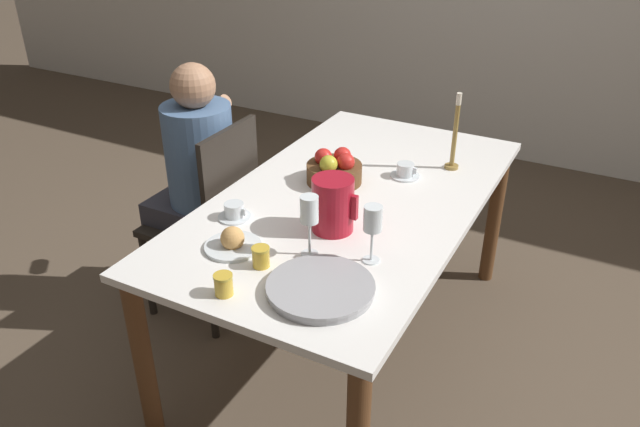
{
  "coord_description": "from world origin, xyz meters",
  "views": [
    {
      "loc": [
        0.92,
        -1.99,
        1.88
      ],
      "look_at": [
        0.0,
        -0.26,
        0.8
      ],
      "focal_mm": 35.0,
      "sensor_mm": 36.0,
      "label": 1
    }
  ],
  "objects_px": {
    "jam_jar_red": "(223,284)",
    "fruit_bowl": "(334,170)",
    "chair_person_side": "(212,217)",
    "wine_glass_water": "(309,212)",
    "wine_glass_juice": "(373,222)",
    "person_seated": "(196,169)",
    "serving_tray": "(321,288)",
    "red_pitcher": "(333,204)",
    "teacup_across": "(405,171)",
    "candlestick_tall": "(454,140)",
    "jam_jar_amber": "(261,256)",
    "teacup_near_person": "(234,212)",
    "bread_plate": "(233,242)"
  },
  "relations": [
    {
      "from": "jam_jar_red",
      "to": "fruit_bowl",
      "type": "height_order",
      "value": "fruit_bowl"
    },
    {
      "from": "chair_person_side",
      "to": "wine_glass_water",
      "type": "bearing_deg",
      "value": -118.36
    },
    {
      "from": "chair_person_side",
      "to": "wine_glass_juice",
      "type": "relative_size",
      "value": 4.68
    },
    {
      "from": "wine_glass_water",
      "to": "fruit_bowl",
      "type": "distance_m",
      "value": 0.57
    },
    {
      "from": "person_seated",
      "to": "serving_tray",
      "type": "bearing_deg",
      "value": -122.09
    },
    {
      "from": "red_pitcher",
      "to": "teacup_across",
      "type": "height_order",
      "value": "red_pitcher"
    },
    {
      "from": "serving_tray",
      "to": "candlestick_tall",
      "type": "distance_m",
      "value": 1.07
    },
    {
      "from": "person_seated",
      "to": "teacup_across",
      "type": "bearing_deg",
      "value": -71.19
    },
    {
      "from": "red_pitcher",
      "to": "jam_jar_amber",
      "type": "xyz_separation_m",
      "value": [
        -0.1,
        -0.32,
        -0.06
      ]
    },
    {
      "from": "serving_tray",
      "to": "wine_glass_water",
      "type": "bearing_deg",
      "value": 127.63
    },
    {
      "from": "person_seated",
      "to": "fruit_bowl",
      "type": "relative_size",
      "value": 5.24
    },
    {
      "from": "person_seated",
      "to": "wine_glass_water",
      "type": "distance_m",
      "value": 0.93
    },
    {
      "from": "wine_glass_water",
      "to": "candlestick_tall",
      "type": "height_order",
      "value": "candlestick_tall"
    },
    {
      "from": "teacup_near_person",
      "to": "fruit_bowl",
      "type": "relative_size",
      "value": 0.54
    },
    {
      "from": "red_pitcher",
      "to": "teacup_near_person",
      "type": "height_order",
      "value": "red_pitcher"
    },
    {
      "from": "red_pitcher",
      "to": "candlestick_tall",
      "type": "height_order",
      "value": "candlestick_tall"
    },
    {
      "from": "bread_plate",
      "to": "jam_jar_red",
      "type": "distance_m",
      "value": 0.26
    },
    {
      "from": "person_seated",
      "to": "serving_tray",
      "type": "relative_size",
      "value": 3.56
    },
    {
      "from": "red_pitcher",
      "to": "teacup_near_person",
      "type": "xyz_separation_m",
      "value": [
        -0.36,
        -0.1,
        -0.08
      ]
    },
    {
      "from": "teacup_near_person",
      "to": "jam_jar_amber",
      "type": "xyz_separation_m",
      "value": [
        0.26,
        -0.22,
        0.01
      ]
    },
    {
      "from": "teacup_near_person",
      "to": "serving_tray",
      "type": "height_order",
      "value": "teacup_near_person"
    },
    {
      "from": "jam_jar_red",
      "to": "wine_glass_water",
      "type": "bearing_deg",
      "value": 69.0
    },
    {
      "from": "teacup_near_person",
      "to": "jam_jar_red",
      "type": "bearing_deg",
      "value": -58.98
    },
    {
      "from": "wine_glass_juice",
      "to": "jam_jar_amber",
      "type": "height_order",
      "value": "wine_glass_juice"
    },
    {
      "from": "person_seated",
      "to": "jam_jar_amber",
      "type": "bearing_deg",
      "value": -128.2
    },
    {
      "from": "person_seated",
      "to": "fruit_bowl",
      "type": "distance_m",
      "value": 0.65
    },
    {
      "from": "chair_person_side",
      "to": "jam_jar_red",
      "type": "distance_m",
      "value": 0.97
    },
    {
      "from": "person_seated",
      "to": "teacup_across",
      "type": "relative_size",
      "value": 9.63
    },
    {
      "from": "jam_jar_amber",
      "to": "fruit_bowl",
      "type": "height_order",
      "value": "fruit_bowl"
    },
    {
      "from": "candlestick_tall",
      "to": "fruit_bowl",
      "type": "bearing_deg",
      "value": -137.02
    },
    {
      "from": "teacup_near_person",
      "to": "candlestick_tall",
      "type": "height_order",
      "value": "candlestick_tall"
    },
    {
      "from": "jam_jar_red",
      "to": "serving_tray",
      "type": "bearing_deg",
      "value": 29.89
    },
    {
      "from": "chair_person_side",
      "to": "fruit_bowl",
      "type": "distance_m",
      "value": 0.64
    },
    {
      "from": "wine_glass_water",
      "to": "chair_person_side",
      "type": "bearing_deg",
      "value": 151.64
    },
    {
      "from": "wine_glass_juice",
      "to": "bread_plate",
      "type": "relative_size",
      "value": 1.04
    },
    {
      "from": "teacup_near_person",
      "to": "chair_person_side",
      "type": "bearing_deg",
      "value": 139.7
    },
    {
      "from": "serving_tray",
      "to": "jam_jar_amber",
      "type": "height_order",
      "value": "jam_jar_amber"
    },
    {
      "from": "teacup_near_person",
      "to": "candlestick_tall",
      "type": "xyz_separation_m",
      "value": [
        0.58,
        0.8,
        0.11
      ]
    },
    {
      "from": "jam_jar_red",
      "to": "teacup_across",
      "type": "bearing_deg",
      "value": 79.88
    },
    {
      "from": "chair_person_side",
      "to": "wine_glass_water",
      "type": "distance_m",
      "value": 0.91
    },
    {
      "from": "bread_plate",
      "to": "candlestick_tall",
      "type": "relative_size",
      "value": 0.59
    },
    {
      "from": "jam_jar_red",
      "to": "candlestick_tall",
      "type": "distance_m",
      "value": 1.26
    },
    {
      "from": "person_seated",
      "to": "jam_jar_amber",
      "type": "height_order",
      "value": "person_seated"
    },
    {
      "from": "chair_person_side",
      "to": "jam_jar_red",
      "type": "xyz_separation_m",
      "value": [
        0.6,
        -0.71,
        0.28
      ]
    },
    {
      "from": "chair_person_side",
      "to": "jam_jar_red",
      "type": "height_order",
      "value": "chair_person_side"
    },
    {
      "from": "teacup_across",
      "to": "teacup_near_person",
      "type": "bearing_deg",
      "value": -124.35
    },
    {
      "from": "wine_glass_juice",
      "to": "teacup_across",
      "type": "xyz_separation_m",
      "value": [
        -0.13,
        0.66,
        -0.12
      ]
    },
    {
      "from": "teacup_across",
      "to": "candlestick_tall",
      "type": "xyz_separation_m",
      "value": [
        0.15,
        0.17,
        0.11
      ]
    },
    {
      "from": "person_seated",
      "to": "jam_jar_amber",
      "type": "xyz_separation_m",
      "value": [
        0.71,
        -0.55,
        0.07
      ]
    },
    {
      "from": "candlestick_tall",
      "to": "wine_glass_water",
      "type": "bearing_deg",
      "value": -103.17
    }
  ]
}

